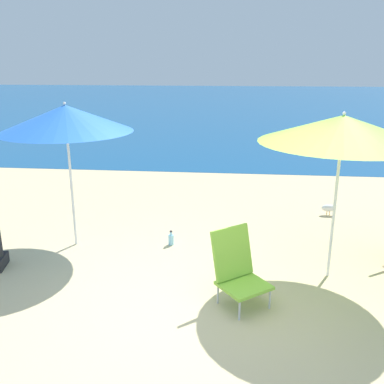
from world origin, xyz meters
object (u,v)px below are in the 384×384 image
at_px(beach_umbrella_lime, 343,129).
at_px(water_bottle, 171,239).
at_px(beach_umbrella_blue, 66,118).
at_px(seagull, 329,208).

xyz_separation_m(beach_umbrella_lime, water_bottle, (-2.21, 0.78, -1.85)).
xyz_separation_m(beach_umbrella_blue, seagull, (4.16, 1.74, -1.80)).
height_order(water_bottle, seagull, same).
xyz_separation_m(beach_umbrella_blue, water_bottle, (1.47, 0.13, -1.85)).
distance_m(beach_umbrella_lime, seagull, 3.03).
xyz_separation_m(water_bottle, seagull, (2.69, 1.61, 0.05)).
bearing_deg(seagull, water_bottle, -149.11).
distance_m(beach_umbrella_blue, seagull, 4.85).
bearing_deg(seagull, beach_umbrella_blue, -157.34).
bearing_deg(water_bottle, beach_umbrella_blue, -175.10).
height_order(beach_umbrella_blue, seagull, beach_umbrella_blue).
bearing_deg(beach_umbrella_blue, beach_umbrella_lime, -10.09).
relative_size(beach_umbrella_blue, water_bottle, 9.51).
bearing_deg(beach_umbrella_lime, seagull, 78.51).
distance_m(beach_umbrella_lime, beach_umbrella_blue, 3.73).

